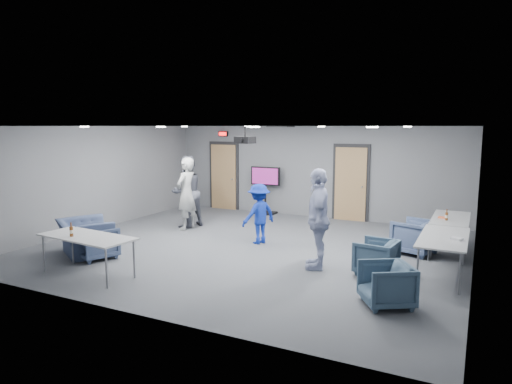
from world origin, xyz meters
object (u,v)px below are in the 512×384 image
at_px(person_d, 259,214).
at_px(bottle_right, 447,216).
at_px(chair_right_a, 415,237).
at_px(person_b, 187,192).
at_px(table_front_left, 87,238).
at_px(projector, 245,140).
at_px(chair_front_a, 97,242).
at_px(chair_front_b, 85,237).
at_px(table_right_a, 451,220).
at_px(person_a, 186,194).
at_px(person_c, 318,219).
at_px(tv_stand, 265,187).
at_px(bottle_front, 71,231).
at_px(chair_right_b, 376,257).
at_px(table_right_b, 444,239).
at_px(chair_right_c, 386,285).

xyz_separation_m(person_d, bottle_right, (3.94, 0.96, 0.12)).
relative_size(person_d, chair_right_a, 1.72).
relative_size(person_b, table_front_left, 0.99).
relative_size(person_b, projector, 4.69).
xyz_separation_m(person_d, chair_front_a, (-2.43, -2.58, -0.36)).
bearing_deg(chair_front_a, chair_right_a, -128.70).
xyz_separation_m(bottle_right, projector, (-4.04, -1.44, 1.58)).
bearing_deg(projector, chair_front_a, -131.94).
bearing_deg(projector, chair_front_b, -138.40).
height_order(person_d, chair_right_a, person_d).
distance_m(chair_front_b, table_right_a, 7.86).
xyz_separation_m(chair_right_a, chair_front_a, (-5.79, -3.28, -0.03)).
distance_m(person_a, projector, 2.84).
relative_size(person_c, tv_stand, 1.32).
bearing_deg(projector, bottle_front, -115.58).
height_order(chair_right_b, chair_front_b, chair_front_b).
bearing_deg(chair_front_a, bottle_right, -129.20).
relative_size(chair_right_a, tv_stand, 0.55).
distance_m(person_d, table_front_left, 3.87).
bearing_deg(bottle_right, projector, -160.34).
bearing_deg(table_front_left, table_right_b, 31.04).
bearing_deg(chair_right_c, person_b, -150.36).
height_order(tv_stand, projector, projector).
relative_size(bottle_right, projector, 0.59).
xyz_separation_m(person_d, chair_right_c, (3.36, -2.49, -0.36)).
bearing_deg(bottle_right, tv_stand, 156.15).
distance_m(chair_front_a, chair_front_b, 0.46).
relative_size(chair_right_a, bottle_right, 3.35).
xyz_separation_m(chair_right_b, chair_front_a, (-5.34, -1.53, 0.01)).
distance_m(table_right_a, table_right_b, 1.90).
distance_m(chair_right_b, projector, 3.70).
bearing_deg(bottle_front, table_front_left, 34.58).
xyz_separation_m(person_b, table_right_b, (6.49, -1.29, -0.27)).
height_order(table_right_b, bottle_right, bottle_right).
bearing_deg(chair_front_a, table_front_left, 148.85).
height_order(table_right_a, tv_stand, tv_stand).
relative_size(chair_right_c, tv_stand, 0.50).
bearing_deg(table_right_b, person_b, 78.74).
relative_size(chair_right_a, table_front_left, 0.42).
height_order(chair_front_b, table_front_left, chair_front_b).
xyz_separation_m(chair_right_a, chair_right_b, (-0.45, -1.75, -0.04)).
relative_size(chair_right_b, chair_front_a, 0.96).
height_order(chair_right_a, bottle_front, bottle_front).
bearing_deg(table_right_a, table_right_b, -180.00).
distance_m(person_c, person_d, 2.19).
relative_size(chair_right_b, projector, 1.74).
height_order(chair_right_c, chair_front_a, chair_front_a).
height_order(person_b, table_right_a, person_b).
xyz_separation_m(person_b, chair_right_c, (5.84, -3.18, -0.63)).
bearing_deg(chair_front_b, person_d, -107.95).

